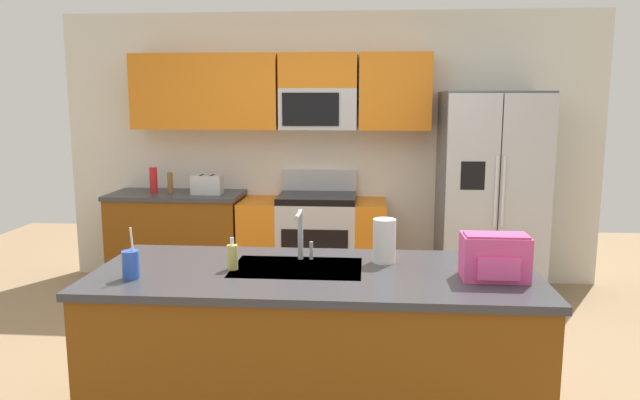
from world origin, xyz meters
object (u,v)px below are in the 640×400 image
object	(u,v)px
sink_faucet	(301,231)
drink_cup_blue	(131,264)
bottle_red	(154,180)
range_oven	(313,242)
backpack	(495,256)
pepper_mill	(170,183)
paper_towel_roll	(384,241)
refrigerator	(490,195)
soap_dispenser	(232,257)
toaster	(207,185)

from	to	relation	value
sink_faucet	drink_cup_blue	bearing A→B (deg)	-153.03
bottle_red	range_oven	bearing A→B (deg)	-0.12
backpack	pepper_mill	bearing A→B (deg)	133.89
range_oven	pepper_mill	distance (m)	1.48
pepper_mill	bottle_red	size ratio (longest dim) A/B	0.81
sink_faucet	paper_towel_roll	world-z (taller)	sink_faucet
bottle_red	drink_cup_blue	bearing A→B (deg)	-72.29
paper_towel_roll	backpack	distance (m)	0.60
range_oven	bottle_red	size ratio (longest dim) A/B	5.62
refrigerator	drink_cup_blue	xyz separation A→B (m)	(-2.27, -2.67, 0.05)
range_oven	bottle_red	xyz separation A→B (m)	(-1.53, 0.00, 0.58)
bottle_red	backpack	size ratio (longest dim) A/B	0.76
range_oven	paper_towel_roll	distance (m)	2.48
soap_dispenser	toaster	bearing A→B (deg)	107.93
paper_towel_roll	pepper_mill	bearing A→B (deg)	130.17
range_oven	drink_cup_blue	size ratio (longest dim) A/B	5.21
sink_faucet	toaster	bearing A→B (deg)	116.58
toaster	drink_cup_blue	distance (m)	2.71
sink_faucet	backpack	bearing A→B (deg)	-15.26
drink_cup_blue	backpack	xyz separation A→B (m)	(1.79, 0.14, 0.04)
paper_towel_roll	bottle_red	bearing A→B (deg)	132.36
bottle_red	backpack	world-z (taller)	bottle_red
bottle_red	backpack	distance (m)	3.73
sink_faucet	range_oven	bearing A→B (deg)	93.54
range_oven	soap_dispenser	size ratio (longest dim) A/B	8.00
sink_faucet	pepper_mill	bearing A→B (deg)	123.00
soap_dispenser	paper_towel_roll	world-z (taller)	paper_towel_roll
bottle_red	backpack	bearing A→B (deg)	-44.36
soap_dispenser	paper_towel_roll	size ratio (longest dim) A/B	0.71
range_oven	pepper_mill	size ratio (longest dim) A/B	6.98
range_oven	paper_towel_roll	world-z (taller)	paper_towel_roll
toaster	soap_dispenser	xyz separation A→B (m)	(0.80, -2.49, -0.02)
pepper_mill	soap_dispenser	xyz separation A→B (m)	(1.18, -2.54, -0.03)
pepper_mill	backpack	bearing A→B (deg)	-46.11
range_oven	refrigerator	xyz separation A→B (m)	(1.61, -0.07, 0.48)
range_oven	bottle_red	bearing A→B (deg)	179.88
range_oven	toaster	distance (m)	1.14
drink_cup_blue	sink_faucet	bearing A→B (deg)	26.97
toaster	sink_faucet	world-z (taller)	sink_faucet
range_oven	bottle_red	world-z (taller)	bottle_red
range_oven	soap_dispenser	world-z (taller)	range_oven
refrigerator	soap_dispenser	bearing A→B (deg)	-126.18
soap_dispenser	backpack	bearing A→B (deg)	-2.77
refrigerator	bottle_red	world-z (taller)	refrigerator
refrigerator	toaster	distance (m)	2.61
drink_cup_blue	backpack	world-z (taller)	drink_cup_blue
bottle_red	soap_dispenser	bearing A→B (deg)	-62.20
pepper_mill	paper_towel_roll	size ratio (longest dim) A/B	0.81
toaster	backpack	world-z (taller)	backpack
refrigerator	backpack	size ratio (longest dim) A/B	5.78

